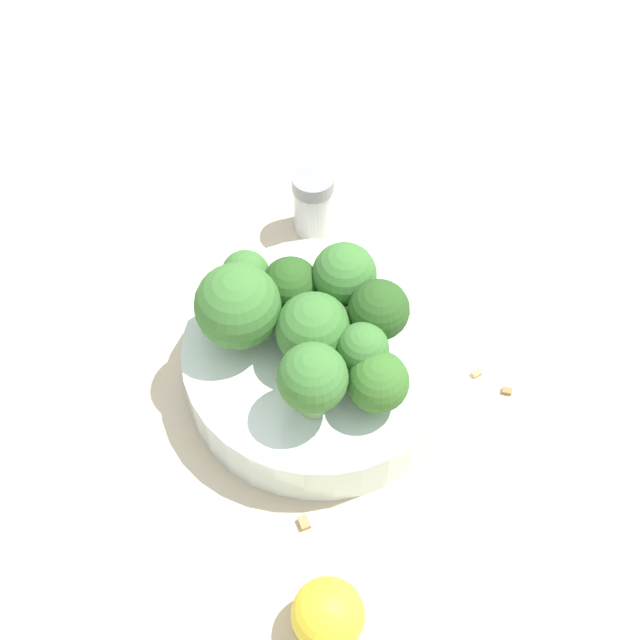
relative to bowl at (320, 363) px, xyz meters
The scene contains 16 objects.
ground_plane 0.02m from the bowl, ahead, with size 3.00×3.00×0.00m, color beige.
bowl is the anchor object (origin of this frame).
broccoli_floret_0 0.05m from the bowl, 149.98° to the left, with size 0.05×0.05×0.06m.
broccoli_floret_1 0.08m from the bowl, 99.52° to the right, with size 0.04×0.04×0.05m.
broccoli_floret_2 0.08m from the bowl, 145.75° to the right, with size 0.05×0.05×0.06m.
broccoli_floret_3 0.07m from the bowl, 14.73° to the left, with size 0.05×0.05×0.06m.
broccoli_floret_4 0.08m from the bowl, 93.56° to the left, with size 0.03×0.03×0.04m.
broccoli_floret_5 0.06m from the bowl, 71.21° to the left, with size 0.04×0.04×0.05m.
broccoli_floret_6 0.08m from the bowl, 120.67° to the left, with size 0.06×0.06×0.07m.
broccoli_floret_7 0.07m from the bowl, 92.85° to the right, with size 0.03×0.03×0.05m.
broccoli_floret_8 0.07m from the bowl, 42.60° to the right, with size 0.04×0.04×0.06m.
pepper_shaker 0.15m from the bowl, 41.99° to the left, with size 0.03×0.03×0.06m.
lemon_wedge 0.18m from the bowl, 138.64° to the right, with size 0.05×0.05×0.05m, color yellow.
almond_crumb_0 0.12m from the bowl, 145.56° to the right, with size 0.01×0.01×0.01m, color #AD7F4C.
almond_crumb_1 0.12m from the bowl, 48.77° to the right, with size 0.01×0.00×0.01m, color tan.
almond_crumb_2 0.14m from the bowl, 55.17° to the right, with size 0.01×0.00×0.01m, color olive.
Camera 1 is at (-0.26, -0.21, 0.57)m, focal length 50.00 mm.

